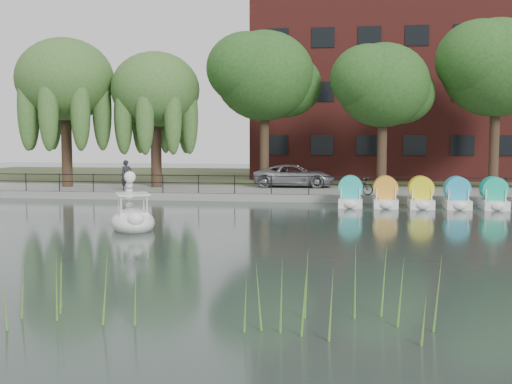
% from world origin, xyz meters
% --- Properties ---
extents(ground_plane, '(120.00, 120.00, 0.00)m').
position_xyz_m(ground_plane, '(0.00, 0.00, 0.00)').
color(ground_plane, '#303E3B').
extents(promenade, '(40.00, 6.00, 0.40)m').
position_xyz_m(promenade, '(0.00, 16.00, 0.20)').
color(promenade, gray).
rests_on(promenade, ground_plane).
extents(kerb, '(40.00, 0.25, 0.40)m').
position_xyz_m(kerb, '(0.00, 13.05, 0.20)').
color(kerb, gray).
rests_on(kerb, ground_plane).
extents(land_strip, '(60.00, 22.00, 0.36)m').
position_xyz_m(land_strip, '(0.00, 30.00, 0.18)').
color(land_strip, '#47512D').
rests_on(land_strip, ground_plane).
extents(railing, '(32.00, 0.05, 1.00)m').
position_xyz_m(railing, '(0.00, 13.25, 1.15)').
color(railing, black).
rests_on(railing, promenade).
extents(apartment_building, '(20.00, 10.07, 18.00)m').
position_xyz_m(apartment_building, '(7.00, 29.97, 9.36)').
color(apartment_building, '#4C1E16').
rests_on(apartment_building, land_strip).
extents(willow_left, '(5.88, 5.88, 9.01)m').
position_xyz_m(willow_left, '(-13.00, 16.50, 6.87)').
color(willow_left, '#473323').
rests_on(willow_left, promenade).
extents(willow_mid, '(5.32, 5.32, 8.15)m').
position_xyz_m(willow_mid, '(-7.50, 17.00, 6.25)').
color(willow_mid, '#473323').
rests_on(willow_mid, promenade).
extents(broadleaf_center, '(6.00, 6.00, 9.25)m').
position_xyz_m(broadleaf_center, '(-1.00, 18.00, 7.06)').
color(broadleaf_center, '#473323').
rests_on(broadleaf_center, promenade).
extents(broadleaf_right, '(5.40, 5.40, 8.32)m').
position_xyz_m(broadleaf_right, '(6.00, 17.50, 6.39)').
color(broadleaf_right, '#473323').
rests_on(broadleaf_right, promenade).
extents(broadleaf_far, '(6.30, 6.30, 9.71)m').
position_xyz_m(broadleaf_far, '(12.50, 18.50, 7.40)').
color(broadleaf_far, '#473323').
rests_on(broadleaf_far, promenade).
extents(minivan, '(2.70, 5.68, 1.57)m').
position_xyz_m(minivan, '(0.81, 18.16, 1.18)').
color(minivan, gray).
rests_on(minivan, promenade).
extents(bicycle, '(1.27, 1.81, 1.00)m').
position_xyz_m(bicycle, '(4.58, 13.47, 0.90)').
color(bicycle, gray).
rests_on(bicycle, promenade).
extents(pedestrian, '(0.86, 0.81, 1.98)m').
position_xyz_m(pedestrian, '(-8.47, 14.38, 1.39)').
color(pedestrian, black).
rests_on(pedestrian, promenade).
extents(swan_boat, '(2.50, 2.96, 2.14)m').
position_xyz_m(swan_boat, '(-3.88, 2.11, 0.47)').
color(swan_boat, white).
rests_on(swan_boat, ground_plane).
extents(pedal_boat_row, '(9.65, 1.70, 1.40)m').
position_xyz_m(pedal_boat_row, '(8.43, 11.17, 0.61)').
color(pedal_boat_row, white).
rests_on(pedal_boat_row, ground_plane).
extents(reed_bank, '(24.00, 2.40, 1.20)m').
position_xyz_m(reed_bank, '(2.00, -9.50, 0.60)').
color(reed_bank, '#669938').
rests_on(reed_bank, ground_plane).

